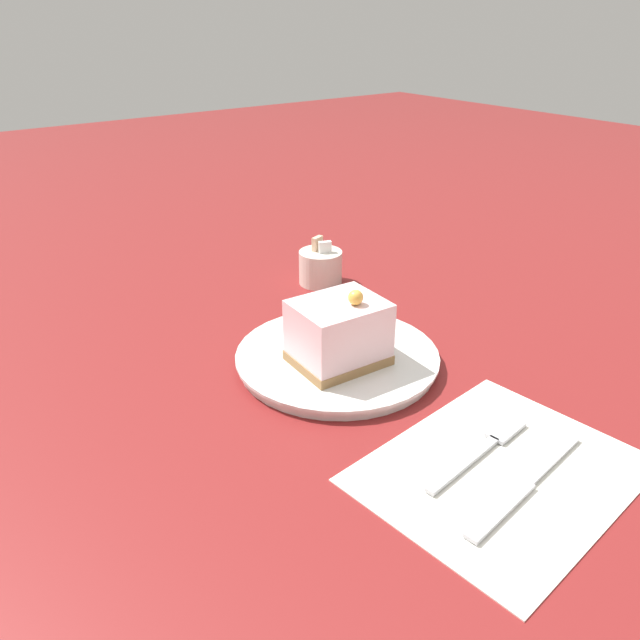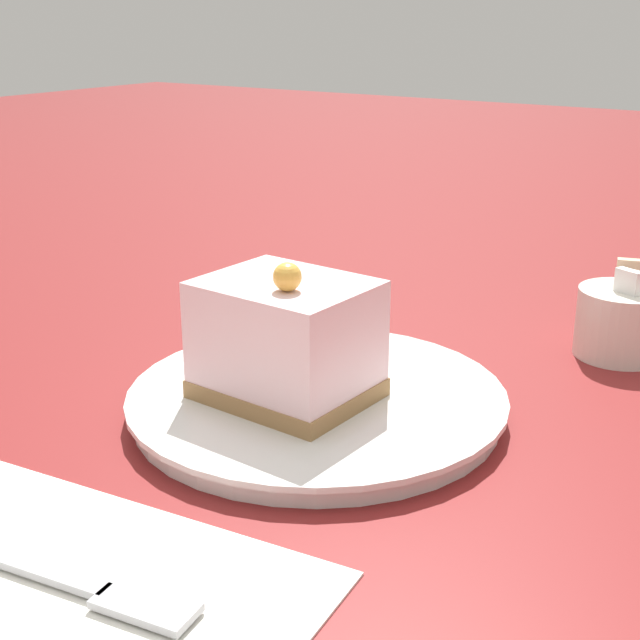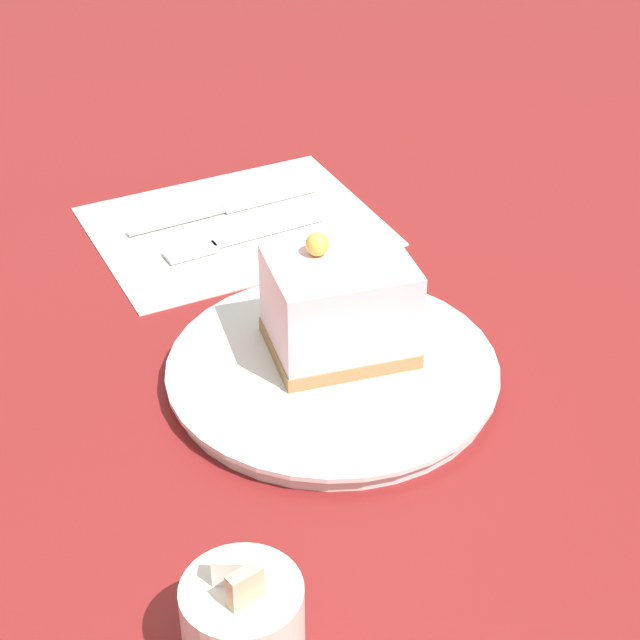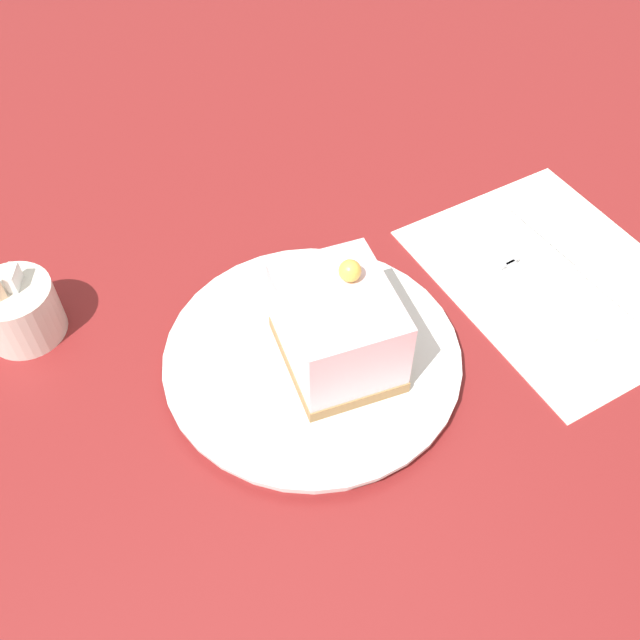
# 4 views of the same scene
# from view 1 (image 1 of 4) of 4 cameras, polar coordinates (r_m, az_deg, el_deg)

# --- Properties ---
(ground_plane) EXTENTS (4.00, 4.00, 0.00)m
(ground_plane) POSITION_cam_1_polar(r_m,az_deg,el_deg) (0.75, 0.96, -5.12)
(ground_plane) COLOR maroon
(plate) EXTENTS (0.25, 0.25, 0.02)m
(plate) POSITION_cam_1_polar(r_m,az_deg,el_deg) (0.77, 1.58, -3.45)
(plate) COLOR silver
(plate) RESTS_ON ground_plane
(cake_slice) EXTENTS (0.09, 0.11, 0.10)m
(cake_slice) POSITION_cam_1_polar(r_m,az_deg,el_deg) (0.73, 1.68, -1.15)
(cake_slice) COLOR #9E7547
(cake_slice) RESTS_ON plate
(napkin) EXTENTS (0.23, 0.28, 0.00)m
(napkin) POSITION_cam_1_polar(r_m,az_deg,el_deg) (0.64, 16.21, -13.10)
(napkin) COLOR white
(napkin) RESTS_ON ground_plane
(fork) EXTENTS (0.04, 0.16, 0.00)m
(fork) POSITION_cam_1_polar(r_m,az_deg,el_deg) (0.65, 14.78, -11.16)
(fork) COLOR #B2B2B7
(fork) RESTS_ON napkin
(knife) EXTENTS (0.04, 0.19, 0.00)m
(knife) POSITION_cam_1_polar(r_m,az_deg,el_deg) (0.61, 17.67, -14.82)
(knife) COLOR #B2B2B7
(knife) RESTS_ON napkin
(sugar_bowl) EXTENTS (0.07, 0.07, 0.08)m
(sugar_bowl) POSITION_cam_1_polar(r_m,az_deg,el_deg) (0.99, 0.05, 4.89)
(sugar_bowl) COLOR silver
(sugar_bowl) RESTS_ON ground_plane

